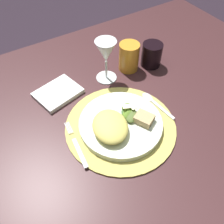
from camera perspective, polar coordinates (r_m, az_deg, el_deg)
ground_plane at (r=1.41m, az=0.52°, el=-18.19°), size 6.00×6.00×0.00m
dining_table at (r=0.87m, az=0.80°, el=-2.72°), size 1.46×0.97×0.71m
placemat at (r=0.74m, az=2.05°, el=-3.38°), size 0.34×0.34×0.01m
dinner_plate at (r=0.73m, az=2.08°, el=-2.78°), size 0.25×0.25×0.02m
pasta_serving at (r=0.68m, az=-0.43°, el=-3.42°), size 0.13×0.15×0.04m
salad_greens at (r=0.73m, az=4.21°, el=-0.10°), size 0.07×0.09×0.03m
bread_piece at (r=0.72m, az=7.69°, el=-1.58°), size 0.06×0.07×0.02m
fork at (r=0.70m, az=-8.41°, el=-8.05°), size 0.03×0.17×0.00m
spoon at (r=0.81m, az=9.64°, el=2.59°), size 0.03×0.14×0.01m
napkin at (r=0.85m, az=-12.80°, el=4.50°), size 0.17×0.15×0.02m
wine_glass at (r=0.82m, az=-1.47°, el=13.87°), size 0.08×0.08×0.16m
amber_tumbler at (r=0.91m, az=4.06°, el=13.01°), size 0.07×0.07×0.11m
dark_tumbler at (r=0.94m, az=9.45°, el=13.36°), size 0.08×0.08×0.09m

